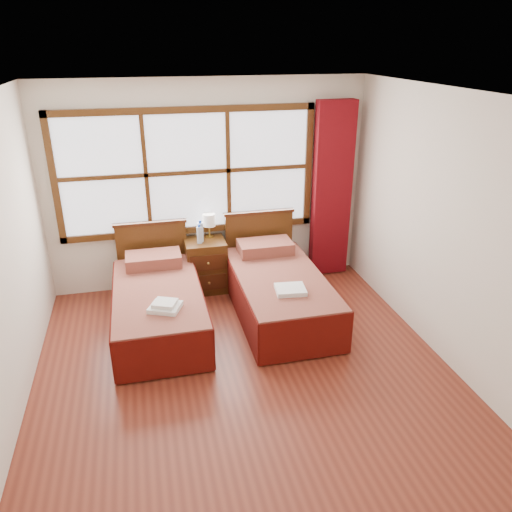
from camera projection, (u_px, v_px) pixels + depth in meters
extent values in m
plane|color=maroon|center=(248.00, 381.00, 4.76)|extent=(4.50, 4.50, 0.00)
plane|color=white|center=(246.00, 96.00, 3.72)|extent=(4.50, 4.50, 0.00)
plane|color=silver|center=(208.00, 186.00, 6.24)|extent=(4.00, 0.00, 4.00)
plane|color=silver|center=(456.00, 236.00, 4.66)|extent=(0.00, 4.50, 4.50)
cube|color=white|center=(188.00, 172.00, 6.08)|extent=(3.00, 0.02, 1.40)
cube|color=#4B2A10|center=(191.00, 230.00, 6.36)|extent=(3.16, 0.06, 0.08)
cube|color=#4B2A10|center=(184.00, 110.00, 5.77)|extent=(3.16, 0.06, 0.08)
cube|color=#4B2A10|center=(54.00, 180.00, 5.73)|extent=(0.08, 0.06, 1.56)
cube|color=#4B2A10|center=(308.00, 166.00, 6.39)|extent=(0.08, 0.06, 1.56)
cube|color=#4B2A10|center=(146.00, 175.00, 5.96)|extent=(0.05, 0.05, 1.40)
cube|color=#4B2A10|center=(228.00, 170.00, 6.17)|extent=(0.05, 0.05, 1.40)
cube|color=#4B2A10|center=(188.00, 173.00, 6.06)|extent=(3.00, 0.05, 0.05)
cube|color=maroon|center=(332.00, 191.00, 6.51)|extent=(0.50, 0.16, 2.30)
cube|color=#411E0D|center=(160.00, 319.00, 5.55)|extent=(0.83, 1.66, 0.27)
cube|color=#5C0D11|center=(158.00, 299.00, 5.45)|extent=(0.93, 1.84, 0.23)
cube|color=#550E09|center=(115.00, 315.00, 5.40)|extent=(0.03, 1.84, 0.46)
cube|color=#550E09|center=(201.00, 305.00, 5.60)|extent=(0.03, 1.84, 0.46)
cube|color=#550E09|center=(165.00, 357.00, 4.68)|extent=(0.93, 0.03, 0.46)
cube|color=#5C0D11|center=(153.00, 260.00, 5.97)|extent=(0.65, 0.38, 0.14)
cube|color=#4B2A10|center=(153.00, 257.00, 6.32)|extent=(0.87, 0.06, 0.90)
cube|color=#411E0D|center=(150.00, 223.00, 6.14)|extent=(0.90, 0.08, 0.04)
cube|color=#411E0D|center=(279.00, 304.00, 5.84)|extent=(0.86, 1.71, 0.28)
cube|color=#5C0D11|center=(280.00, 285.00, 5.74)|extent=(0.96, 1.90, 0.23)
cube|color=#550E09|center=(239.00, 300.00, 5.69)|extent=(0.03, 1.90, 0.47)
cube|color=#550E09|center=(319.00, 291.00, 5.90)|extent=(0.03, 1.90, 0.47)
cube|color=#550E09|center=(306.00, 339.00, 4.95)|extent=(0.96, 0.03, 0.47)
cube|color=#5C0D11|center=(265.00, 247.00, 6.28)|extent=(0.67, 0.39, 0.15)
cube|color=#4B2A10|center=(259.00, 246.00, 6.61)|extent=(0.89, 0.06, 0.93)
cube|color=#411E0D|center=(259.00, 212.00, 6.42)|extent=(0.93, 0.08, 0.04)
cube|color=#4B2A10|center=(206.00, 265.00, 6.38)|extent=(0.50, 0.45, 0.67)
cube|color=#411E0D|center=(209.00, 282.00, 6.22)|extent=(0.44, 0.02, 0.20)
cube|color=#411E0D|center=(208.00, 263.00, 6.12)|extent=(0.44, 0.02, 0.20)
sphere|color=#A88539|center=(209.00, 283.00, 6.21)|extent=(0.03, 0.03, 0.03)
sphere|color=#A88539|center=(208.00, 263.00, 6.10)|extent=(0.03, 0.03, 0.03)
cube|color=white|center=(165.00, 307.00, 5.01)|extent=(0.38, 0.36, 0.05)
cube|color=white|center=(165.00, 303.00, 4.99)|extent=(0.28, 0.27, 0.04)
cube|color=white|center=(290.00, 290.00, 5.32)|extent=(0.34, 0.31, 0.05)
cylinder|color=#B7963A|center=(210.00, 236.00, 6.37)|extent=(0.10, 0.10, 0.02)
cylinder|color=#B7963A|center=(209.00, 231.00, 6.34)|extent=(0.02, 0.02, 0.13)
cylinder|color=white|center=(209.00, 220.00, 6.28)|extent=(0.16, 0.16, 0.16)
cylinder|color=#A7BFD7|center=(201.00, 232.00, 6.17)|extent=(0.07, 0.07, 0.25)
cylinder|color=blue|center=(200.00, 222.00, 6.12)|extent=(0.04, 0.04, 0.03)
cylinder|color=#A7BFD7|center=(199.00, 235.00, 6.13)|extent=(0.06, 0.06, 0.21)
cylinder|color=blue|center=(199.00, 226.00, 6.08)|extent=(0.03, 0.03, 0.03)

